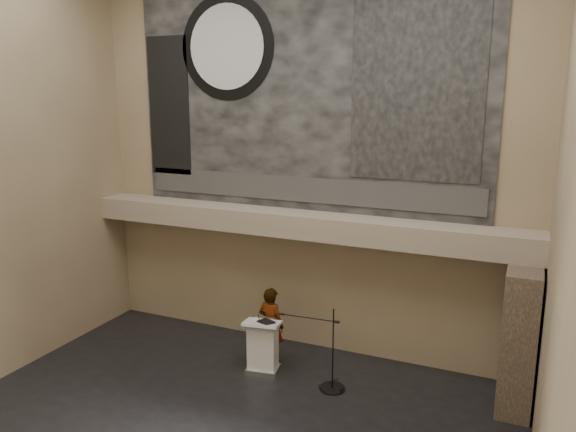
% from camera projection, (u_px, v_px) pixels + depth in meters
% --- Properties ---
extents(wall_back, '(10.00, 0.02, 8.50)m').
position_uv_depth(wall_back, '(303.00, 162.00, 12.22)').
color(wall_back, '#857254').
rests_on(wall_back, floor).
extents(wall_right, '(0.02, 8.00, 8.50)m').
position_uv_depth(wall_right, '(563.00, 220.00, 6.67)').
color(wall_right, '#857254').
rests_on(wall_right, floor).
extents(soffit, '(10.00, 0.80, 0.50)m').
position_uv_depth(soffit, '(295.00, 224.00, 12.14)').
color(soffit, gray).
rests_on(soffit, wall_back).
extents(sprinkler_left, '(0.04, 0.04, 0.06)m').
position_uv_depth(sprinkler_left, '(230.00, 229.00, 12.79)').
color(sprinkler_left, '#B2893D').
rests_on(sprinkler_left, soffit).
extents(sprinkler_right, '(0.04, 0.04, 0.06)m').
position_uv_depth(sprinkler_right, '(380.00, 246.00, 11.41)').
color(sprinkler_right, '#B2893D').
rests_on(sprinkler_right, soffit).
extents(banner, '(8.00, 0.05, 5.00)m').
position_uv_depth(banner, '(303.00, 94.00, 11.87)').
color(banner, black).
rests_on(banner, wall_back).
extents(banner_text_strip, '(7.76, 0.02, 0.55)m').
position_uv_depth(banner_text_strip, '(301.00, 189.00, 12.28)').
color(banner_text_strip, '#303030').
rests_on(banner_text_strip, banner).
extents(banner_clock_rim, '(2.30, 0.02, 2.30)m').
position_uv_depth(banner_clock_rim, '(227.00, 47.00, 12.33)').
color(banner_clock_rim, black).
rests_on(banner_clock_rim, banner).
extents(banner_clock_face, '(1.84, 0.02, 1.84)m').
position_uv_depth(banner_clock_face, '(226.00, 47.00, 12.31)').
color(banner_clock_face, silver).
rests_on(banner_clock_face, banner).
extents(banner_building_print, '(2.60, 0.02, 3.60)m').
position_uv_depth(banner_building_print, '(416.00, 89.00, 10.87)').
color(banner_building_print, black).
rests_on(banner_building_print, banner).
extents(banner_brick_print, '(1.10, 0.02, 3.20)m').
position_uv_depth(banner_brick_print, '(169.00, 106.00, 13.25)').
color(banner_brick_print, black).
rests_on(banner_brick_print, banner).
extents(stone_pier, '(0.60, 1.40, 2.70)m').
position_uv_depth(stone_pier, '(519.00, 338.00, 10.25)').
color(stone_pier, '#423428').
rests_on(stone_pier, floor).
extents(lectern, '(0.82, 0.64, 1.14)m').
position_uv_depth(lectern, '(263.00, 346.00, 11.71)').
color(lectern, silver).
rests_on(lectern, floor).
extents(binder, '(0.39, 0.36, 0.04)m').
position_uv_depth(binder, '(266.00, 322.00, 11.51)').
color(binder, black).
rests_on(binder, lectern).
extents(papers, '(0.23, 0.30, 0.00)m').
position_uv_depth(papers, '(256.00, 320.00, 11.65)').
color(papers, silver).
rests_on(papers, lectern).
extents(speaker_person, '(0.67, 0.49, 1.69)m').
position_uv_depth(speaker_person, '(271.00, 325.00, 12.03)').
color(speaker_person, silver).
rests_on(speaker_person, floor).
extents(mic_stand, '(1.40, 0.52, 1.68)m').
position_uv_depth(mic_stand, '(331.00, 377.00, 11.05)').
color(mic_stand, black).
rests_on(mic_stand, floor).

